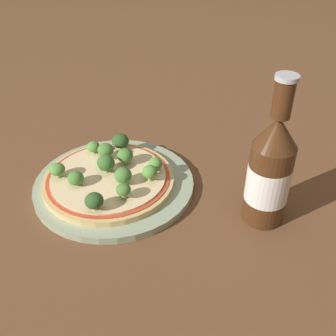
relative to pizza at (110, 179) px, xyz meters
name	(u,v)px	position (x,y,z in m)	size (l,w,h in m)	color
ground_plane	(110,188)	(0.00, 0.00, -0.02)	(3.00, 3.00, 0.00)	brown
plate	(115,185)	(0.01, 0.00, -0.01)	(0.26, 0.26, 0.01)	#93A384
pizza	(110,179)	(0.00, 0.00, 0.00)	(0.21, 0.21, 0.01)	tan
broccoli_floret_0	(120,141)	(0.04, 0.07, 0.02)	(0.03, 0.03, 0.03)	#89A866
broccoli_floret_1	(150,172)	(0.06, -0.03, 0.02)	(0.02, 0.02, 0.03)	#89A866
broccoli_floret_2	(76,178)	(-0.05, -0.01, 0.02)	(0.03, 0.03, 0.02)	#89A866
broccoli_floret_3	(123,175)	(0.02, -0.03, 0.02)	(0.03, 0.03, 0.03)	#89A866
broccoli_floret_4	(123,190)	(0.01, -0.06, 0.02)	(0.02, 0.02, 0.02)	#89A866
broccoli_floret_5	(155,164)	(0.07, -0.01, 0.02)	(0.02, 0.02, 0.02)	#89A866
broccoli_floret_6	(94,201)	(-0.04, -0.07, 0.02)	(0.03, 0.03, 0.03)	#89A866
broccoli_floret_7	(107,163)	(0.00, 0.01, 0.02)	(0.03, 0.03, 0.03)	#89A866
broccoli_floret_8	(57,169)	(-0.08, 0.02, 0.02)	(0.03, 0.03, 0.03)	#89A866
broccoli_floret_9	(93,147)	(-0.01, 0.08, 0.02)	(0.02, 0.02, 0.02)	#89A866
broccoli_floret_10	(125,156)	(0.03, 0.02, 0.02)	(0.03, 0.03, 0.03)	#89A866
broccoli_floret_11	(106,150)	(0.01, 0.05, 0.02)	(0.03, 0.03, 0.03)	#89A866
beer_bottle	(270,171)	(0.20, -0.14, 0.07)	(0.06, 0.06, 0.23)	#472814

